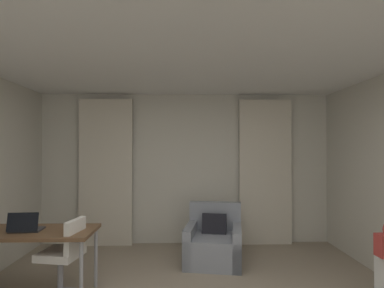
# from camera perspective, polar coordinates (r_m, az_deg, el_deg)

# --- Properties ---
(wall_window) EXTENTS (5.12, 0.06, 2.60)m
(wall_window) POSITION_cam_1_polar(r_m,az_deg,el_deg) (5.53, -1.09, -4.46)
(wall_window) COLOR beige
(wall_window) RESTS_ON ground
(ceiling) EXTENTS (5.12, 6.12, 0.06)m
(ceiling) POSITION_cam_1_polar(r_m,az_deg,el_deg) (2.68, -0.49, 20.71)
(ceiling) COLOR white
(ceiling) RESTS_ON wall_left
(curtain_left_panel) EXTENTS (0.90, 0.06, 2.50)m
(curtain_left_panel) POSITION_cam_1_polar(r_m,az_deg,el_deg) (5.57, -15.43, -4.92)
(curtain_left_panel) COLOR beige
(curtain_left_panel) RESTS_ON ground
(curtain_right_panel) EXTENTS (0.90, 0.06, 2.50)m
(curtain_right_panel) POSITION_cam_1_polar(r_m,az_deg,el_deg) (5.59, 13.21, -4.91)
(curtain_right_panel) COLOR beige
(curtain_right_panel) RESTS_ON ground
(armchair) EXTENTS (0.91, 0.94, 0.82)m
(armchair) POSITION_cam_1_polar(r_m,az_deg,el_deg) (4.78, 4.00, -17.56)
(armchair) COLOR gray
(armchair) RESTS_ON ground
(desk) EXTENTS (1.41, 0.64, 0.74)m
(desk) POSITION_cam_1_polar(r_m,az_deg,el_deg) (4.02, -27.48, -14.63)
(desk) COLOR brown
(desk) RESTS_ON ground
(desk_chair) EXTENTS (0.48, 0.48, 0.88)m
(desk_chair) POSITION_cam_1_polar(r_m,az_deg,el_deg) (3.89, -22.29, -19.57)
(desk_chair) COLOR gray
(desk_chair) RESTS_ON ground
(laptop) EXTENTS (0.33, 0.26, 0.22)m
(laptop) POSITION_cam_1_polar(r_m,az_deg,el_deg) (3.98, -28.04, -13.22)
(laptop) COLOR #2D2D33
(laptop) RESTS_ON desk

